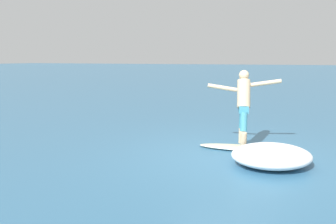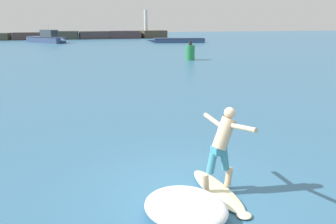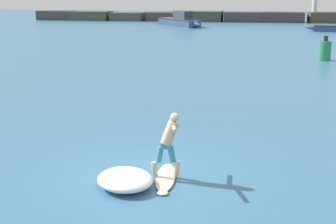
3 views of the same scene
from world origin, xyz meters
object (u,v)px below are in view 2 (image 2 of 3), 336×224
surfer (223,142)px  surfboard (218,191)px  channel_marker_buoy (190,52)px  small_boat_offshore (178,40)px  fishing_boat_near_jetty (47,38)px

surfer → surfboard: bearing=-147.9°
surfboard → channel_marker_buoy: bearing=72.1°
small_boat_offshore → channel_marker_buoy: 24.82m
surfboard → fishing_boat_near_jetty: size_ratio=0.26×
small_boat_offshore → channel_marker_buoy: bearing=-104.6°
small_boat_offshore → surfer: bearing=-106.1°
channel_marker_buoy → fishing_boat_near_jetty: bearing=115.5°
surfer → small_boat_offshore: bearing=73.9°
fishing_boat_near_jetty → small_boat_offshore: size_ratio=0.84×
surfboard → surfer: bearing=32.1°
small_boat_offshore → channel_marker_buoy: channel_marker_buoy is taller
fishing_boat_near_jetty → surfboard: bearing=-82.5°
small_boat_offshore → fishing_boat_near_jetty: bearing=165.6°
surfboard → channel_marker_buoy: 23.31m
surfer → channel_marker_buoy: surfer is taller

